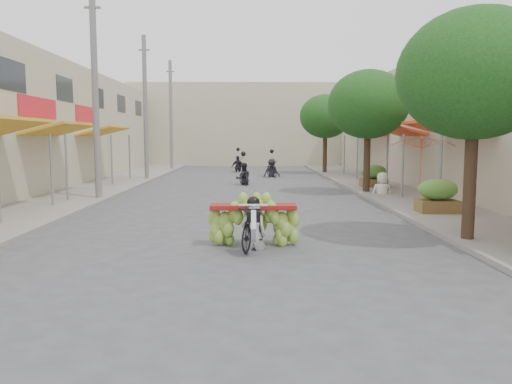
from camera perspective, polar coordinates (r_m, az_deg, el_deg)
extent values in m
plane|color=#515156|center=(7.55, -4.12, -12.40)|extent=(120.00, 120.00, 0.00)
cube|color=gray|center=(23.47, -19.14, 0.15)|extent=(4.00, 60.00, 0.12)
cube|color=gray|center=(23.20, 15.76, 0.20)|extent=(4.00, 60.00, 0.12)
cylinder|color=slate|center=(18.27, -22.34, 2.21)|extent=(0.08, 0.08, 2.55)
cube|color=gold|center=(21.51, -21.40, 6.72)|extent=(1.77, 4.00, 0.53)
cylinder|color=slate|center=(19.57, -20.84, 2.51)|extent=(0.08, 0.08, 2.55)
cylinder|color=slate|center=(22.98, -17.75, 3.12)|extent=(0.08, 0.08, 2.55)
cube|color=red|center=(21.87, -23.67, 8.85)|extent=(0.10, 3.50, 0.80)
cube|color=gold|center=(27.21, -16.91, 6.69)|extent=(1.77, 4.00, 0.53)
cylinder|color=slate|center=(25.28, -16.16, 3.43)|extent=(0.08, 0.08, 2.55)
cylinder|color=slate|center=(28.76, -14.25, 3.79)|extent=(0.08, 0.08, 2.55)
cube|color=red|center=(27.49, -18.75, 8.40)|extent=(0.10, 3.50, 0.80)
cube|color=#1E2328|center=(20.14, -26.11, 11.86)|extent=(0.08, 2.00, 1.10)
cube|color=#1E2328|center=(24.74, -21.06, 10.91)|extent=(0.08, 2.00, 1.10)
cube|color=#1E2328|center=(29.46, -17.63, 10.22)|extent=(0.08, 2.00, 1.10)
cube|color=#1E2328|center=(34.27, -15.17, 9.69)|extent=(0.08, 2.00, 1.10)
cube|color=#1E2328|center=(39.13, -13.32, 9.29)|extent=(0.08, 2.00, 1.10)
cylinder|color=slate|center=(14.33, 23.45, 1.18)|extent=(0.08, 0.08, 2.55)
cube|color=red|center=(18.39, 20.78, 6.90)|extent=(1.77, 4.20, 0.53)
cylinder|color=slate|center=(16.36, 20.32, 1.88)|extent=(0.08, 0.08, 2.55)
cylinder|color=slate|center=(19.95, 16.43, 2.73)|extent=(0.08, 0.08, 2.55)
cube|color=red|center=(24.08, 15.55, 6.83)|extent=(1.77, 4.20, 0.53)
cylinder|color=slate|center=(22.06, 14.76, 3.09)|extent=(0.08, 0.08, 2.55)
cylinder|color=slate|center=(25.74, 12.52, 3.57)|extent=(0.08, 0.08, 2.55)
cube|color=red|center=(29.89, 12.34, 6.75)|extent=(1.77, 4.20, 0.53)
cylinder|color=slate|center=(27.88, 11.50, 3.79)|extent=(0.08, 0.08, 2.55)
cylinder|color=slate|center=(31.60, 10.05, 4.09)|extent=(0.08, 0.08, 2.55)
cube|color=#BCB595|center=(45.15, -1.22, 7.63)|extent=(20.00, 6.00, 7.00)
cylinder|color=slate|center=(20.07, -17.89, 10.49)|extent=(0.24, 0.24, 8.00)
cube|color=slate|center=(20.58, -18.21, 19.40)|extent=(0.60, 0.08, 0.08)
cylinder|color=slate|center=(28.78, -12.53, 9.27)|extent=(0.24, 0.24, 8.00)
cube|color=slate|center=(29.13, -12.69, 15.56)|extent=(0.60, 0.08, 0.08)
cylinder|color=slate|center=(37.63, -9.69, 8.58)|extent=(0.24, 0.24, 8.00)
cube|color=slate|center=(37.90, -9.78, 13.42)|extent=(0.60, 0.08, 0.08)
cylinder|color=#3A2719|center=(12.21, 23.28, 1.93)|extent=(0.28, 0.28, 3.20)
ellipsoid|color=#1C4E17|center=(12.27, 23.73, 12.23)|extent=(3.40, 3.40, 2.90)
cylinder|color=#3A2719|center=(21.72, 12.56, 3.96)|extent=(0.28, 0.28, 3.20)
ellipsoid|color=#1C4E17|center=(21.75, 12.70, 9.76)|extent=(3.40, 3.40, 2.90)
cylinder|color=#3A2719|center=(33.51, 7.88, 4.80)|extent=(0.28, 0.28, 3.20)
ellipsoid|color=#1C4E17|center=(33.53, 7.94, 8.56)|extent=(3.40, 3.40, 2.90)
cube|color=brown|center=(16.32, 20.00, -1.32)|extent=(1.20, 0.80, 0.50)
ellipsoid|color=#579236|center=(16.26, 20.08, 0.71)|extent=(1.20, 0.88, 0.66)
cube|color=brown|center=(23.93, 13.27, 1.19)|extent=(1.20, 0.80, 0.50)
ellipsoid|color=#579236|center=(23.88, 13.30, 2.57)|extent=(1.20, 0.88, 0.66)
imported|color=black|center=(10.82, -0.31, -3.94)|extent=(0.94, 1.76, 1.00)
cylinder|color=silver|center=(10.16, -0.29, -3.91)|extent=(0.10, 0.66, 0.66)
cube|color=black|center=(10.22, -0.29, -2.82)|extent=(0.28, 0.22, 0.22)
cylinder|color=silver|center=(10.29, -0.30, -1.52)|extent=(0.60, 0.05, 0.05)
cube|color=maroon|center=(11.10, -0.32, -1.68)|extent=(1.90, 0.55, 0.10)
imported|color=silver|center=(10.68, -0.31, -1.03)|extent=(0.55, 0.40, 1.52)
sphere|color=black|center=(10.59, -0.31, 2.86)|extent=(0.28, 0.28, 0.28)
imported|color=red|center=(16.29, 18.54, 6.24)|extent=(2.49, 2.49, 1.80)
imported|color=white|center=(21.06, 14.26, 2.22)|extent=(0.89, 0.56, 1.76)
imported|color=black|center=(25.54, -1.44, 1.81)|extent=(0.96, 1.65, 0.87)
imported|color=black|center=(25.50, -1.45, 3.35)|extent=(0.89, 0.67, 1.65)
sphere|color=black|center=(25.48, -1.45, 4.38)|extent=(0.26, 0.26, 0.26)
imported|color=black|center=(30.48, 1.81, 2.72)|extent=(1.02, 1.90, 1.08)
imported|color=black|center=(30.45, 1.81, 3.82)|extent=(1.17, 0.83, 1.65)
sphere|color=black|center=(30.44, 1.82, 4.68)|extent=(0.26, 0.26, 0.26)
imported|color=black|center=(35.29, -2.06, 3.14)|extent=(0.96, 1.87, 1.00)
imported|color=black|center=(35.27, -2.06, 4.15)|extent=(1.05, 0.71, 1.65)
sphere|color=black|center=(35.25, -2.06, 4.89)|extent=(0.26, 0.26, 0.26)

